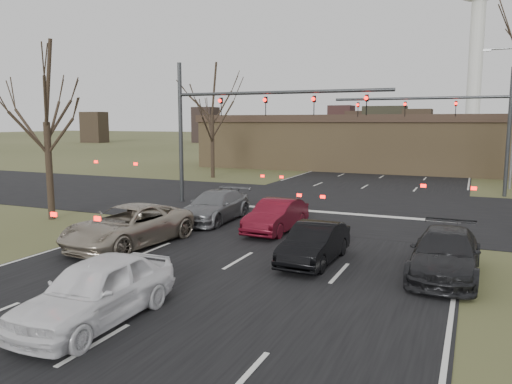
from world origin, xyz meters
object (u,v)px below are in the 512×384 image
(mast_arm_near, at_px, (231,114))
(car_charcoal_sedan, at_px, (445,254))
(building, at_px, (417,143))
(car_red_ahead, at_px, (276,216))
(car_silver_suv, at_px, (128,226))
(streetlight_right_far, at_px, (512,108))
(car_black_hatch, at_px, (314,243))
(car_grey_ahead, at_px, (215,206))
(car_white_sedan, at_px, (96,290))
(mast_arm_far, at_px, (461,116))

(mast_arm_near, bearing_deg, car_charcoal_sedan, -37.22)
(building, xyz_separation_m, car_red_ahead, (-2.50, -30.22, -1.97))
(mast_arm_near, xyz_separation_m, car_charcoal_sedan, (11.73, -8.91, -4.37))
(car_silver_suv, height_order, car_charcoal_sedan, car_silver_suv)
(building, height_order, streetlight_right_far, streetlight_right_far)
(building, relative_size, streetlight_right_far, 4.24)
(car_black_hatch, bearing_deg, car_grey_ahead, 144.53)
(car_silver_suv, bearing_deg, building, 84.44)
(car_black_hatch, distance_m, car_red_ahead, 4.84)
(building, distance_m, car_charcoal_sedan, 34.26)
(car_silver_suv, bearing_deg, car_grey_ahead, 87.67)
(car_black_hatch, bearing_deg, mast_arm_near, 131.63)
(car_white_sedan, bearing_deg, mast_arm_near, 104.77)
(car_silver_suv, distance_m, car_red_ahead, 6.22)
(building, bearing_deg, car_grey_ahead, -101.59)
(streetlight_right_far, bearing_deg, car_silver_suv, -120.64)
(car_silver_suv, height_order, car_black_hatch, car_silver_suv)
(mast_arm_near, height_order, car_white_sedan, mast_arm_near)
(car_silver_suv, xyz_separation_m, car_black_hatch, (7.15, 0.66, -0.11))
(building, xyz_separation_m, car_black_hatch, (0.40, -34.10, -2.01))
(car_charcoal_sedan, relative_size, car_grey_ahead, 0.99)
(car_charcoal_sedan, distance_m, car_red_ahead, 7.91)
(car_grey_ahead, height_order, car_red_ahead, car_grey_ahead)
(mast_arm_near, relative_size, car_white_sedan, 2.66)
(streetlight_right_far, bearing_deg, car_red_ahead, -117.07)
(mast_arm_near, height_order, car_black_hatch, mast_arm_near)
(mast_arm_far, xyz_separation_m, car_grey_ahead, (-10.18, -14.26, -4.30))
(car_white_sedan, bearing_deg, building, 85.41)
(car_silver_suv, bearing_deg, mast_arm_far, 66.47)
(car_grey_ahead, bearing_deg, mast_arm_far, 53.29)
(mast_arm_far, height_order, streetlight_right_far, streetlight_right_far)
(car_red_ahead, bearing_deg, building, 87.22)
(car_grey_ahead, bearing_deg, building, 77.24)
(building, relative_size, car_charcoal_sedan, 8.73)
(building, xyz_separation_m, mast_arm_near, (-7.23, -25.00, 2.41))
(mast_arm_near, height_order, car_grey_ahead, mast_arm_near)
(car_charcoal_sedan, bearing_deg, car_red_ahead, 152.81)
(mast_arm_near, distance_m, car_red_ahead, 8.30)
(building, distance_m, car_red_ahead, 30.39)
(car_black_hatch, height_order, car_grey_ahead, car_grey_ahead)
(car_silver_suv, bearing_deg, car_red_ahead, 52.30)
(mast_arm_far, height_order, car_grey_ahead, mast_arm_far)
(car_white_sedan, relative_size, car_red_ahead, 1.09)
(mast_arm_near, relative_size, car_charcoal_sedan, 2.50)
(car_silver_suv, relative_size, car_black_hatch, 1.38)
(mast_arm_far, bearing_deg, streetlight_right_far, 51.89)
(car_silver_suv, bearing_deg, streetlight_right_far, 64.79)
(mast_arm_near, bearing_deg, car_white_sedan, -74.57)
(mast_arm_near, height_order, car_charcoal_sedan, mast_arm_near)
(building, bearing_deg, mast_arm_far, -74.42)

